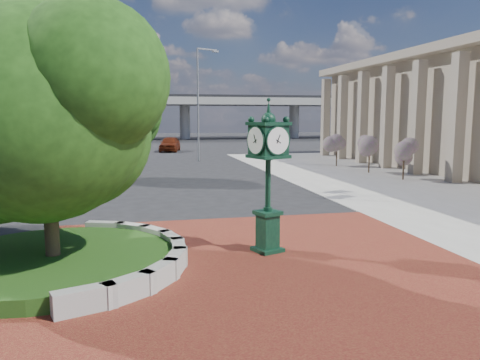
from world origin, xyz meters
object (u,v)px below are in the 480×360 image
street_lamp_near (200,95)px  post_clock (268,171)px  street_lamp_far (131,101)px  parked_car (170,144)px

street_lamp_near → post_clock: bearing=-93.4°
post_clock → street_lamp_far: bearing=95.7°
parked_car → street_lamp_far: bearing=146.3°
street_lamp_near → street_lamp_far: 17.39m
street_lamp_far → post_clock: bearing=-84.3°
parked_car → street_lamp_far: street_lamp_far is taller
post_clock → parked_car: (-0.26, 40.69, -1.55)m
post_clock → street_lamp_near: size_ratio=0.45×
post_clock → parked_car: size_ratio=0.88×
street_lamp_far → parked_car: bearing=-45.0°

